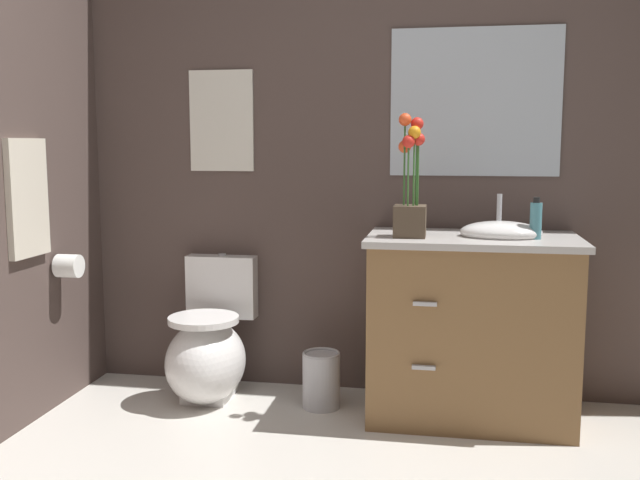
{
  "coord_description": "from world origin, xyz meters",
  "views": [
    {
      "loc": [
        0.41,
        -1.82,
        1.25
      ],
      "look_at": [
        -0.17,
        1.4,
        0.82
      ],
      "focal_mm": 40.47,
      "sensor_mm": 36.0,
      "label": 1
    }
  ],
  "objects_px": {
    "toilet": "(209,350)",
    "hanging_towel": "(28,198)",
    "flower_vase": "(410,196)",
    "trash_bin": "(321,379)",
    "vanity_cabinet": "(471,325)",
    "wall_mirror": "(475,102)",
    "soap_bottle": "(536,220)",
    "toilet_paper_roll": "(69,266)",
    "wall_poster": "(221,121)"
  },
  "relations": [
    {
      "from": "toilet",
      "to": "toilet_paper_roll",
      "type": "height_order",
      "value": "toilet_paper_roll"
    },
    {
      "from": "soap_bottle",
      "to": "flower_vase",
      "type": "bearing_deg",
      "value": -177.28
    },
    {
      "from": "toilet",
      "to": "wall_poster",
      "type": "distance_m",
      "value": 1.16
    },
    {
      "from": "flower_vase",
      "to": "wall_mirror",
      "type": "relative_size",
      "value": 0.68
    },
    {
      "from": "toilet",
      "to": "toilet_paper_roll",
      "type": "relative_size",
      "value": 6.27
    },
    {
      "from": "trash_bin",
      "to": "vanity_cabinet",
      "type": "bearing_deg",
      "value": -0.17
    },
    {
      "from": "toilet",
      "to": "soap_bottle",
      "type": "xyz_separation_m",
      "value": [
        1.52,
        -0.08,
        0.68
      ]
    },
    {
      "from": "toilet_paper_roll",
      "to": "toilet",
      "type": "bearing_deg",
      "value": 17.65
    },
    {
      "from": "toilet",
      "to": "vanity_cabinet",
      "type": "bearing_deg",
      "value": -1.2
    },
    {
      "from": "toilet",
      "to": "hanging_towel",
      "type": "bearing_deg",
      "value": -148.26
    },
    {
      "from": "wall_poster",
      "to": "wall_mirror",
      "type": "bearing_deg",
      "value": 0.0
    },
    {
      "from": "soap_bottle",
      "to": "hanging_towel",
      "type": "height_order",
      "value": "hanging_towel"
    },
    {
      "from": "flower_vase",
      "to": "wall_mirror",
      "type": "height_order",
      "value": "wall_mirror"
    },
    {
      "from": "toilet",
      "to": "hanging_towel",
      "type": "xyz_separation_m",
      "value": [
        -0.67,
        -0.42,
        0.77
      ]
    },
    {
      "from": "flower_vase",
      "to": "trash_bin",
      "type": "xyz_separation_m",
      "value": [
        -0.41,
        0.08,
        -0.89
      ]
    },
    {
      "from": "toilet",
      "to": "wall_poster",
      "type": "bearing_deg",
      "value": 90.0
    },
    {
      "from": "flower_vase",
      "to": "wall_mirror",
      "type": "xyz_separation_m",
      "value": [
        0.28,
        0.37,
        0.43
      ]
    },
    {
      "from": "trash_bin",
      "to": "wall_mirror",
      "type": "height_order",
      "value": "wall_mirror"
    },
    {
      "from": "trash_bin",
      "to": "flower_vase",
      "type": "bearing_deg",
      "value": -10.8
    },
    {
      "from": "vanity_cabinet",
      "to": "soap_bottle",
      "type": "relative_size",
      "value": 5.63
    },
    {
      "from": "trash_bin",
      "to": "wall_poster",
      "type": "distance_m",
      "value": 1.39
    },
    {
      "from": "vanity_cabinet",
      "to": "trash_bin",
      "type": "relative_size",
      "value": 3.76
    },
    {
      "from": "toilet",
      "to": "vanity_cabinet",
      "type": "xyz_separation_m",
      "value": [
        1.26,
        -0.03,
        0.19
      ]
    },
    {
      "from": "wall_poster",
      "to": "hanging_towel",
      "type": "bearing_deg",
      "value": -134.53
    },
    {
      "from": "wall_mirror",
      "to": "wall_poster",
      "type": "bearing_deg",
      "value": 180.0
    },
    {
      "from": "vanity_cabinet",
      "to": "wall_poster",
      "type": "bearing_deg",
      "value": 166.89
    },
    {
      "from": "vanity_cabinet",
      "to": "toilet",
      "type": "bearing_deg",
      "value": 178.8
    },
    {
      "from": "soap_bottle",
      "to": "toilet_paper_roll",
      "type": "relative_size",
      "value": 1.65
    },
    {
      "from": "flower_vase",
      "to": "trash_bin",
      "type": "bearing_deg",
      "value": 169.2
    },
    {
      "from": "vanity_cabinet",
      "to": "trash_bin",
      "type": "bearing_deg",
      "value": 179.83
    },
    {
      "from": "vanity_cabinet",
      "to": "toilet_paper_roll",
      "type": "height_order",
      "value": "vanity_cabinet"
    },
    {
      "from": "vanity_cabinet",
      "to": "soap_bottle",
      "type": "bearing_deg",
      "value": -11.14
    },
    {
      "from": "vanity_cabinet",
      "to": "hanging_towel",
      "type": "distance_m",
      "value": 2.06
    },
    {
      "from": "soap_bottle",
      "to": "trash_bin",
      "type": "distance_m",
      "value": 1.24
    },
    {
      "from": "trash_bin",
      "to": "soap_bottle",
      "type": "bearing_deg",
      "value": -3.18
    },
    {
      "from": "toilet",
      "to": "wall_poster",
      "type": "xyz_separation_m",
      "value": [
        0.0,
        0.27,
        1.13
      ]
    },
    {
      "from": "flower_vase",
      "to": "toilet",
      "type": "bearing_deg",
      "value": 174.0
    },
    {
      "from": "flower_vase",
      "to": "hanging_towel",
      "type": "bearing_deg",
      "value": -169.29
    },
    {
      "from": "hanging_towel",
      "to": "toilet_paper_roll",
      "type": "xyz_separation_m",
      "value": [
        0.06,
        0.22,
        -0.34
      ]
    },
    {
      "from": "trash_bin",
      "to": "wall_poster",
      "type": "xyz_separation_m",
      "value": [
        -0.57,
        0.29,
        1.23
      ]
    },
    {
      "from": "toilet_paper_roll",
      "to": "trash_bin",
      "type": "bearing_deg",
      "value": 8.25
    },
    {
      "from": "soap_bottle",
      "to": "wall_mirror",
      "type": "relative_size",
      "value": 0.23
    },
    {
      "from": "toilet_paper_roll",
      "to": "wall_poster",
      "type": "bearing_deg",
      "value": 36.93
    },
    {
      "from": "vanity_cabinet",
      "to": "wall_poster",
      "type": "relative_size",
      "value": 2.02
    },
    {
      "from": "toilet",
      "to": "wall_poster",
      "type": "relative_size",
      "value": 1.36
    },
    {
      "from": "wall_poster",
      "to": "wall_mirror",
      "type": "relative_size",
      "value": 0.63
    },
    {
      "from": "flower_vase",
      "to": "wall_poster",
      "type": "height_order",
      "value": "wall_poster"
    },
    {
      "from": "wall_mirror",
      "to": "toilet_paper_roll",
      "type": "distance_m",
      "value": 2.08
    },
    {
      "from": "soap_bottle",
      "to": "wall_poster",
      "type": "xyz_separation_m",
      "value": [
        -1.52,
        0.34,
        0.44
      ]
    },
    {
      "from": "trash_bin",
      "to": "hanging_towel",
      "type": "relative_size",
      "value": 0.52
    }
  ]
}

